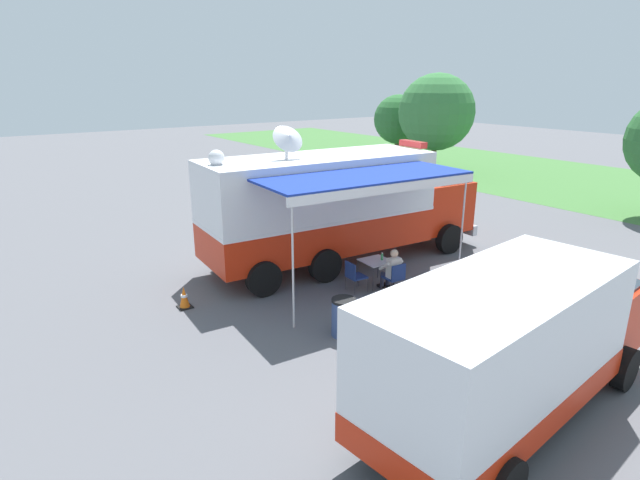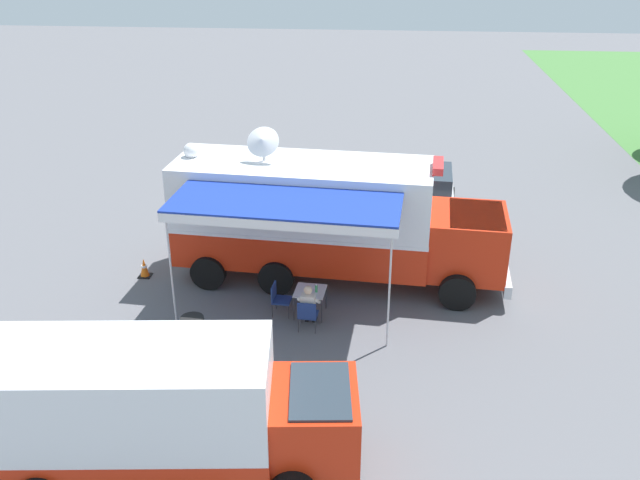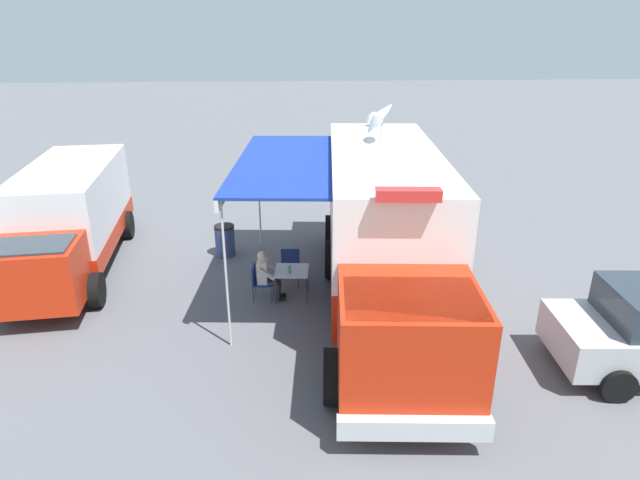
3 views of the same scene
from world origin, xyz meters
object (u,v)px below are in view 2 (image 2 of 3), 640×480
(water_bottle, at_px, (316,288))
(seated_responder, at_px, (309,305))
(command_truck, at_px, (329,217))
(traffic_cone, at_px, (144,268))
(car_behind_truck, at_px, (427,193))
(folding_chair_beside_table, at_px, (278,297))
(trash_bin, at_px, (193,334))
(support_truck, at_px, (159,412))
(folding_table, at_px, (310,292))
(folding_chair_at_table, at_px, (307,313))

(water_bottle, bearing_deg, seated_responder, -14.33)
(command_truck, xyz_separation_m, seated_responder, (2.76, -0.29, -1.29))
(traffic_cone, bearing_deg, car_behind_truck, 122.02)
(folding_chair_beside_table, relative_size, traffic_cone, 1.50)
(trash_bin, xyz_separation_m, support_truck, (4.02, 0.48, 0.93))
(folding_chair_beside_table, bearing_deg, seated_responder, 56.78)
(folding_table, height_order, folding_chair_beside_table, folding_chair_beside_table)
(folding_table, bearing_deg, command_truck, 171.64)
(folding_table, bearing_deg, folding_chair_beside_table, -87.60)
(folding_table, xyz_separation_m, water_bottle, (0.06, 0.17, 0.16))
(water_bottle, distance_m, car_behind_truck, 7.79)
(water_bottle, xyz_separation_m, seated_responder, (0.55, -0.14, -0.18))
(command_truck, xyz_separation_m, folding_chair_beside_table, (2.18, -1.16, -1.43))
(water_bottle, height_order, support_truck, support_truck)
(support_truck, bearing_deg, trash_bin, -173.14)
(water_bottle, height_order, folding_chair_at_table, water_bottle)
(folding_chair_at_table, bearing_deg, seated_responder, 175.70)
(seated_responder, height_order, car_behind_truck, car_behind_truck)
(folding_table, bearing_deg, seated_responder, 2.75)
(folding_chair_at_table, bearing_deg, water_bottle, 168.16)
(folding_table, relative_size, water_bottle, 3.83)
(command_truck, bearing_deg, water_bottle, -3.75)
(trash_bin, height_order, traffic_cone, trash_bin)
(water_bottle, distance_m, seated_responder, 0.60)
(traffic_cone, bearing_deg, folding_chair_at_table, 63.94)
(seated_responder, bearing_deg, folding_chair_beside_table, -123.22)
(water_bottle, bearing_deg, support_truck, -21.94)
(folding_table, height_order, folding_chair_at_table, folding_chair_at_table)
(folding_chair_beside_table, bearing_deg, folding_table, 92.40)
(command_truck, distance_m, folding_chair_beside_table, 2.86)
(seated_responder, bearing_deg, support_truck, -22.70)
(folding_table, xyz_separation_m, traffic_cone, (-1.70, -5.10, -0.39))
(folding_table, distance_m, folding_chair_at_table, 0.82)
(folding_chair_at_table, xyz_separation_m, car_behind_truck, (-7.83, 3.40, 0.37))
(command_truck, bearing_deg, traffic_cone, -85.33)
(folding_table, relative_size, folding_chair_at_table, 0.99)
(folding_table, relative_size, folding_chair_beside_table, 0.99)
(car_behind_truck, bearing_deg, folding_table, -25.90)
(folding_table, xyz_separation_m, trash_bin, (1.89, -2.67, -0.22))
(folding_chair_at_table, distance_m, folding_chair_beside_table, 1.15)
(car_behind_truck, bearing_deg, traffic_cone, -57.98)
(folding_table, bearing_deg, water_bottle, 71.43)
(trash_bin, relative_size, car_behind_truck, 0.21)
(trash_bin, bearing_deg, command_truck, 143.52)
(folding_chair_at_table, relative_size, car_behind_truck, 0.20)
(car_behind_truck, bearing_deg, trash_bin, -34.29)
(seated_responder, bearing_deg, traffic_cone, -114.27)
(command_truck, height_order, support_truck, command_truck)
(folding_chair_at_table, relative_size, traffic_cone, 1.50)
(folding_chair_at_table, xyz_separation_m, traffic_cone, (-2.50, -5.12, -0.23))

